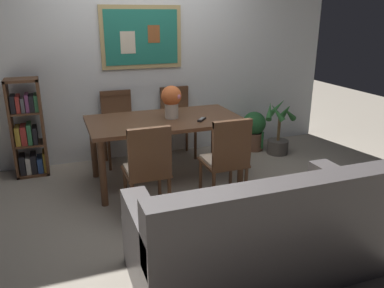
% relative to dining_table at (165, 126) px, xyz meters
% --- Properties ---
extents(ground_plane, '(12.00, 12.00, 0.00)m').
position_rel_dining_table_xyz_m(ground_plane, '(0.03, -0.46, -0.64)').
color(ground_plane, gray).
extents(wall_back_with_painting, '(5.20, 0.14, 2.60)m').
position_rel_dining_table_xyz_m(wall_back_with_painting, '(0.03, 0.98, 0.66)').
color(wall_back_with_painting, silver).
rests_on(wall_back_with_painting, ground_plane).
extents(dining_table, '(1.66, 0.92, 0.73)m').
position_rel_dining_table_xyz_m(dining_table, '(0.00, 0.00, 0.00)').
color(dining_table, brown).
rests_on(dining_table, ground_plane).
extents(dining_chair_far_right, '(0.40, 0.41, 0.91)m').
position_rel_dining_table_xyz_m(dining_chair_far_right, '(0.38, 0.77, -0.11)').
color(dining_chair_far_right, brown).
rests_on(dining_chair_far_right, ground_plane).
extents(dining_chair_far_left, '(0.40, 0.41, 0.91)m').
position_rel_dining_table_xyz_m(dining_chair_far_left, '(-0.39, 0.77, -0.11)').
color(dining_chair_far_left, brown).
rests_on(dining_chair_far_left, ground_plane).
extents(dining_chair_near_right, '(0.40, 0.41, 0.91)m').
position_rel_dining_table_xyz_m(dining_chair_near_right, '(0.37, -0.81, -0.11)').
color(dining_chair_near_right, brown).
rests_on(dining_chair_near_right, ground_plane).
extents(dining_chair_near_left, '(0.40, 0.41, 0.91)m').
position_rel_dining_table_xyz_m(dining_chair_near_left, '(-0.40, -0.78, -0.11)').
color(dining_chair_near_left, brown).
rests_on(dining_chair_near_left, ground_plane).
extents(leather_couch, '(1.80, 0.84, 0.84)m').
position_rel_dining_table_xyz_m(leather_couch, '(0.15, -1.84, -0.33)').
color(leather_couch, '#514C4C').
rests_on(leather_couch, ground_plane).
extents(bookshelf, '(0.36, 0.28, 1.14)m').
position_rel_dining_table_xyz_m(bookshelf, '(-1.44, 0.72, -0.12)').
color(bookshelf, brown).
rests_on(bookshelf, ground_plane).
extents(potted_ivy, '(0.32, 0.32, 0.54)m').
position_rel_dining_table_xyz_m(potted_ivy, '(1.45, 0.60, -0.36)').
color(potted_ivy, brown).
rests_on(potted_ivy, ground_plane).
extents(potted_palm, '(0.42, 0.43, 0.74)m').
position_rel_dining_table_xyz_m(potted_palm, '(1.68, 0.34, -0.37)').
color(potted_palm, '#4C4742').
rests_on(potted_palm, ground_plane).
extents(flower_vase, '(0.22, 0.22, 0.36)m').
position_rel_dining_table_xyz_m(flower_vase, '(0.08, 0.01, 0.29)').
color(flower_vase, beige).
rests_on(flower_vase, dining_table).
extents(tv_remote, '(0.14, 0.15, 0.02)m').
position_rel_dining_table_xyz_m(tv_remote, '(0.35, -0.20, 0.10)').
color(tv_remote, black).
rests_on(tv_remote, dining_table).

